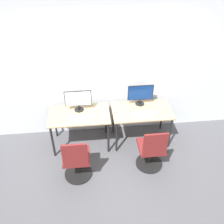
% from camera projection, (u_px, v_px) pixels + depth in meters
% --- Properties ---
extents(ground_plane, '(20.00, 20.00, 0.00)m').
position_uv_depth(ground_plane, '(113.00, 153.00, 4.79)').
color(ground_plane, '#4C4C51').
extents(wall_back, '(12.00, 0.05, 2.80)m').
position_uv_depth(wall_back, '(108.00, 68.00, 4.59)').
color(wall_back, silver).
rests_on(wall_back, ground_plane).
extents(desk_left, '(1.12, 0.66, 0.73)m').
position_uv_depth(desk_left, '(80.00, 118.00, 4.62)').
color(desk_left, tan).
rests_on(desk_left, ground_plane).
extents(monitor_left, '(0.49, 0.18, 0.41)m').
position_uv_depth(monitor_left, '(78.00, 100.00, 4.55)').
color(monitor_left, black).
rests_on(monitor_left, desk_left).
extents(keyboard_left, '(0.39, 0.15, 0.02)m').
position_uv_depth(keyboard_left, '(79.00, 118.00, 4.46)').
color(keyboard_left, silver).
rests_on(keyboard_left, desk_left).
extents(mouse_left, '(0.06, 0.09, 0.03)m').
position_uv_depth(mouse_left, '(95.00, 116.00, 4.49)').
color(mouse_left, silver).
rests_on(mouse_left, desk_left).
extents(office_chair_left, '(0.48, 0.48, 0.90)m').
position_uv_depth(office_chair_left, '(77.00, 162.00, 4.12)').
color(office_chair_left, black).
rests_on(office_chair_left, ground_plane).
extents(desk_right, '(1.12, 0.66, 0.73)m').
position_uv_depth(desk_right, '(142.00, 114.00, 4.72)').
color(desk_right, tan).
rests_on(desk_right, ground_plane).
extents(monitor_right, '(0.49, 0.18, 0.41)m').
position_uv_depth(monitor_right, '(141.00, 94.00, 4.70)').
color(monitor_right, black).
rests_on(monitor_right, desk_right).
extents(keyboard_right, '(0.39, 0.15, 0.02)m').
position_uv_depth(keyboard_right, '(144.00, 115.00, 4.54)').
color(keyboard_right, silver).
rests_on(keyboard_right, desk_right).
extents(mouse_right, '(0.06, 0.09, 0.03)m').
position_uv_depth(mouse_right, '(158.00, 113.00, 4.58)').
color(mouse_right, silver).
rests_on(mouse_right, desk_right).
extents(office_chair_right, '(0.48, 0.48, 0.90)m').
position_uv_depth(office_chair_right, '(151.00, 151.00, 4.31)').
color(office_chair_right, black).
rests_on(office_chair_right, ground_plane).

